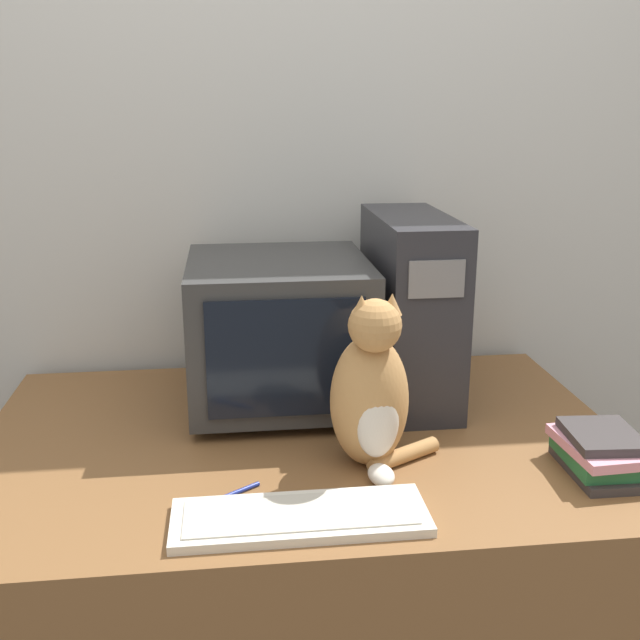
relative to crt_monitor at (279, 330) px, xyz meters
The scene contains 8 objects.
wall_back 0.49m from the crt_monitor, 83.98° to the left, with size 7.00×0.05×2.50m.
desk 0.59m from the crt_monitor, 79.93° to the right, with size 1.47×0.98×0.72m.
crt_monitor is the anchor object (origin of this frame).
computer_tower 0.34m from the crt_monitor, ahead, with size 0.18×0.46×0.47m.
keyboard 0.60m from the crt_monitor, 90.36° to the right, with size 0.47×0.16×0.02m.
cat 0.40m from the crt_monitor, 65.70° to the right, with size 0.25×0.22×0.38m.
book_stack 0.80m from the crt_monitor, 35.71° to the right, with size 0.16×0.21×0.09m.
pen 0.52m from the crt_monitor, 105.79° to the right, with size 0.12×0.09×0.01m.
Camera 1 is at (-0.15, -1.08, 1.46)m, focal length 42.00 mm.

